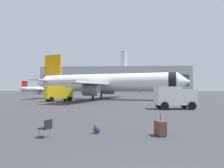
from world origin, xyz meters
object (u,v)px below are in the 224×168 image
(service_truck, at_px, (58,93))
(rolling_suitcase, at_px, (160,128))
(airplane_taxiing, at_px, (42,89))
(gate_chair, at_px, (46,127))
(traveller_backpack, at_px, (97,129))
(safety_cone_mid, at_px, (172,97))
(cargo_van, at_px, (174,96))
(airplane_at_gate, at_px, (105,83))

(service_truck, distance_m, rolling_suitcase, 29.54)
(airplane_taxiing, relative_size, gate_chair, 23.28)
(traveller_backpack, bearing_deg, gate_chair, -156.91)
(service_truck, bearing_deg, traveller_backpack, -68.36)
(safety_cone_mid, relative_size, gate_chair, 0.89)
(service_truck, height_order, safety_cone_mid, service_truck)
(safety_cone_mid, bearing_deg, gate_chair, -113.36)
(service_truck, distance_m, cargo_van, 22.17)
(service_truck, xyz_separation_m, safety_cone_mid, (23.39, 9.01, -1.23))
(airplane_at_gate, distance_m, traveller_backpack, 32.71)
(rolling_suitcase, distance_m, traveller_backpack, 3.27)
(service_truck, relative_size, safety_cone_mid, 6.77)
(traveller_backpack, bearing_deg, airplane_taxiing, 113.78)
(rolling_suitcase, bearing_deg, airplane_at_gate, 99.15)
(airplane_taxiing, xyz_separation_m, safety_cone_mid, (50.50, -49.97, -1.76))
(airplane_at_gate, distance_m, service_truck, 10.74)
(cargo_van, xyz_separation_m, gate_chair, (-9.86, -13.55, -0.95))
(airplane_taxiing, height_order, cargo_van, airplane_taxiing)
(airplane_at_gate, relative_size, rolling_suitcase, 32.01)
(gate_chair, bearing_deg, safety_cone_mid, 66.64)
(airplane_at_gate, distance_m, safety_cone_mid, 15.73)
(airplane_taxiing, height_order, rolling_suitcase, airplane_taxiing)
(airplane_taxiing, xyz_separation_m, service_truck, (27.11, -58.98, -0.53))
(airplane_at_gate, height_order, cargo_van, airplane_at_gate)
(gate_chair, bearing_deg, airplane_at_gate, 89.55)
(service_truck, xyz_separation_m, traveller_backpack, (10.24, -25.81, -1.37))
(service_truck, height_order, gate_chair, service_truck)
(service_truck, relative_size, rolling_suitcase, 4.71)
(rolling_suitcase, xyz_separation_m, traveller_backpack, (-3.24, 0.44, -0.16))
(cargo_van, xyz_separation_m, safety_cone_mid, (5.61, 22.26, -1.07))
(service_truck, distance_m, safety_cone_mid, 25.09)
(service_truck, xyz_separation_m, gate_chair, (7.92, -26.80, -1.11))
(safety_cone_mid, height_order, gate_chair, gate_chair)
(rolling_suitcase, bearing_deg, gate_chair, -174.38)
(service_truck, bearing_deg, airplane_at_gate, 39.13)
(airplane_at_gate, distance_m, airplane_taxiing, 63.13)
(safety_cone_mid, distance_m, rolling_suitcase, 36.63)
(safety_cone_mid, xyz_separation_m, gate_chair, (-15.47, -35.81, 0.12))
(rolling_suitcase, bearing_deg, service_truck, 117.18)
(gate_chair, bearing_deg, traveller_backpack, 23.09)
(airplane_at_gate, bearing_deg, cargo_van, -64.24)
(cargo_van, bearing_deg, traveller_backpack, -120.97)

